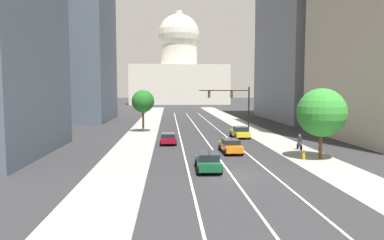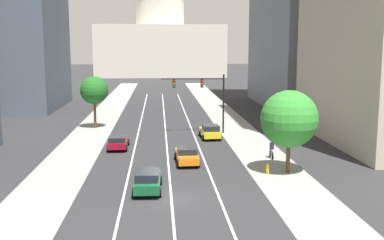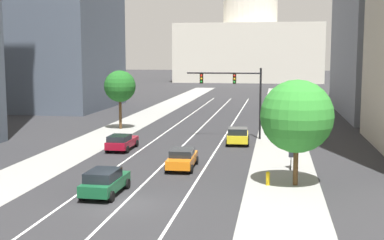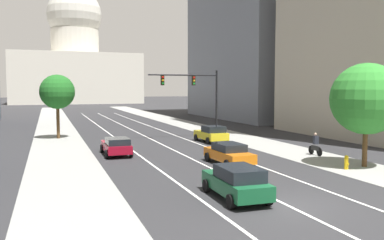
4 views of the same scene
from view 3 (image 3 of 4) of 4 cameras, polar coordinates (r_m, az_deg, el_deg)
name	(u,v)px [view 3 (image 3 of 4)]	position (r m, az deg, el deg)	size (l,w,h in m)	color
ground_plane	(211,118)	(68.41, 2.12, 0.23)	(400.00, 400.00, 0.00)	#2B2B2D
sidewalk_left	(136,121)	(65.25, -6.18, -0.14)	(4.71, 130.00, 0.01)	gray
sidewalk_right	(280,124)	(62.95, 9.60, -0.47)	(4.71, 130.00, 0.01)	gray
lane_stripe_left	(162,135)	(54.30, -3.25, -1.60)	(0.16, 90.00, 0.01)	white
lane_stripe_center	(193,135)	(53.70, 0.15, -1.69)	(0.16, 90.00, 0.01)	white
lane_stripe_right	(225,136)	(53.29, 3.61, -1.77)	(0.16, 90.00, 0.01)	white
capitol_building	(250,34)	(163.55, 6.34, 9.35)	(42.91, 29.81, 41.91)	beige
car_crimson	(122,142)	(45.89, -7.70, -2.36)	(2.00, 4.44, 1.40)	maroon
car_orange	(182,158)	(38.31, -1.08, -4.19)	(2.09, 4.57, 1.44)	orange
car_green	(105,182)	(31.65, -9.51, -6.64)	(2.08, 4.40, 1.56)	#14512D
car_yellow	(238,136)	(48.60, 5.02, -1.71)	(2.27, 4.15, 1.59)	yellow
traffic_signal_mast	(238,88)	(51.45, 4.99, 3.46)	(7.37, 0.39, 6.98)	black
fire_hydrant	(268,178)	(33.85, 8.28, -6.31)	(0.26, 0.35, 0.91)	yellow
cyclist	(291,157)	(38.93, 10.76, -3.99)	(0.37, 1.70, 1.72)	black
street_tree_near_left	(120,86)	(58.50, -7.88, 3.66)	(3.50, 3.50, 6.53)	#51381E
street_tree_near_right	(297,116)	(33.50, 11.38, 0.39)	(4.63, 4.63, 6.76)	#51381E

